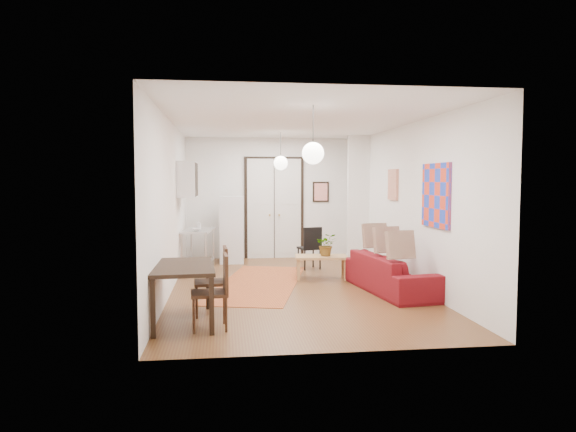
{
  "coord_description": "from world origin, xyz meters",
  "views": [
    {
      "loc": [
        -1.2,
        -8.89,
        1.89
      ],
      "look_at": [
        -0.07,
        0.14,
        1.25
      ],
      "focal_mm": 32.0,
      "sensor_mm": 36.0,
      "label": 1
    }
  ],
  "objects": [
    {
      "name": "painting_popart",
      "position": [
        2.08,
        -1.25,
        1.65
      ],
      "size": [
        0.05,
        1.0,
        1.0
      ],
      "primitive_type": "cube",
      "color": "red",
      "rests_on": "wall_right"
    },
    {
      "name": "wall_cabinet",
      "position": [
        -1.92,
        1.5,
        1.9
      ],
      "size": [
        0.35,
        1.0,
        0.7
      ],
      "primitive_type": "cube",
      "color": "white",
      "rests_on": "wall_left"
    },
    {
      "name": "dining_chair_far",
      "position": [
        -1.4,
        -2.31,
        0.55
      ],
      "size": [
        0.48,
        0.66,
        0.95
      ],
      "rotation": [
        0.0,
        0.0,
        -1.51
      ],
      "color": "#3D2013",
      "rests_on": "floor"
    },
    {
      "name": "dining_table",
      "position": [
        -1.75,
        -2.06,
        0.68
      ],
      "size": [
        0.88,
        1.43,
        0.77
      ],
      "rotation": [
        0.0,
        0.0,
        0.07
      ],
      "color": "black",
      "rests_on": "floor"
    },
    {
      "name": "fridge",
      "position": [
        -1.04,
        2.83,
        0.76
      ],
      "size": [
        0.54,
        0.54,
        1.52
      ],
      "primitive_type": "cube",
      "rotation": [
        0.0,
        0.0,
        -0.01
      ],
      "color": "white",
      "rests_on": "floor"
    },
    {
      "name": "kitchen_counter",
      "position": [
        -1.75,
        1.91,
        0.55
      ],
      "size": [
        0.7,
        1.18,
        0.86
      ],
      "rotation": [
        0.0,
        0.0,
        -0.12
      ],
      "color": "#B9BBBE",
      "rests_on": "floor"
    },
    {
      "name": "wall_back",
      "position": [
        0.0,
        3.5,
        1.45
      ],
      "size": [
        4.2,
        0.02,
        2.9
      ],
      "primitive_type": "cube",
      "color": "white",
      "rests_on": "floor"
    },
    {
      "name": "wall_left",
      "position": [
        -2.1,
        0.0,
        1.45
      ],
      "size": [
        0.02,
        7.0,
        2.9
      ],
      "primitive_type": "cube",
      "color": "white",
      "rests_on": "floor"
    },
    {
      "name": "kilim_rug",
      "position": [
        -0.58,
        0.38,
        0.0
      ],
      "size": [
        2.18,
        3.82,
        0.01
      ],
      "primitive_type": "cube",
      "rotation": [
        0.0,
        0.0,
        -0.24
      ],
      "color": "#B05A2C",
      "rests_on": "floor"
    },
    {
      "name": "sofa",
      "position": [
        1.61,
        -0.58,
        0.32
      ],
      "size": [
        1.15,
        2.27,
        0.64
      ],
      "primitive_type": "imported",
      "rotation": [
        0.0,
        0.0,
        1.71
      ],
      "color": "maroon",
      "rests_on": "floor"
    },
    {
      "name": "wall_front",
      "position": [
        0.0,
        -3.5,
        1.45
      ],
      "size": [
        4.2,
        0.02,
        2.9
      ],
      "primitive_type": "cube",
      "color": "white",
      "rests_on": "floor"
    },
    {
      "name": "black_side_chair",
      "position": [
        0.59,
        1.91,
        0.53
      ],
      "size": [
        0.5,
        0.51,
        0.9
      ],
      "rotation": [
        0.0,
        0.0,
        3.39
      ],
      "color": "black",
      "rests_on": "floor"
    },
    {
      "name": "soap_bottle",
      "position": [
        -1.75,
        2.16,
        0.95
      ],
      "size": [
        0.09,
        0.09,
        0.18
      ],
      "primitive_type": "imported",
      "rotation": [
        0.0,
        0.0,
        -0.12
      ],
      "color": "teal",
      "rests_on": "kitchen_counter"
    },
    {
      "name": "double_doors",
      "position": [
        0.0,
        3.46,
        1.2
      ],
      "size": [
        1.44,
        0.06,
        2.5
      ],
      "primitive_type": "cube",
      "color": "silver",
      "rests_on": "wall_back"
    },
    {
      "name": "ceiling",
      "position": [
        0.0,
        0.0,
        2.9
      ],
      "size": [
        4.2,
        7.0,
        0.02
      ],
      "primitive_type": "cube",
      "color": "white",
      "rests_on": "wall_back"
    },
    {
      "name": "pendant_front",
      "position": [
        0.0,
        -2.0,
        2.25
      ],
      "size": [
        0.3,
        0.3,
        0.8
      ],
      "color": "white",
      "rests_on": "ceiling"
    },
    {
      "name": "floor",
      "position": [
        0.0,
        0.0,
        0.0
      ],
      "size": [
        7.0,
        7.0,
        0.0
      ],
      "primitive_type": "plane",
      "color": "brown",
      "rests_on": "ground"
    },
    {
      "name": "coffee_table",
      "position": [
        0.64,
        0.71,
        0.38
      ],
      "size": [
        1.05,
        0.66,
        0.44
      ],
      "rotation": [
        0.0,
        0.0,
        -0.12
      ],
      "color": "tan",
      "rests_on": "floor"
    },
    {
      "name": "dining_chair_near",
      "position": [
        -1.4,
        -1.61,
        0.55
      ],
      "size": [
        0.48,
        0.66,
        0.95
      ],
      "rotation": [
        0.0,
        0.0,
        -1.51
      ],
      "color": "#3D2013",
      "rests_on": "floor"
    },
    {
      "name": "stub_partition",
      "position": [
        1.85,
        2.55,
        1.45
      ],
      "size": [
        0.5,
        0.1,
        2.9
      ],
      "primitive_type": "cube",
      "color": "white",
      "rests_on": "floor"
    },
    {
      "name": "wall_right",
      "position": [
        2.1,
        0.0,
        1.45
      ],
      "size": [
        0.02,
        7.0,
        2.9
      ],
      "primitive_type": "cube",
      "color": "white",
      "rests_on": "floor"
    },
    {
      "name": "bowl",
      "position": [
        -1.75,
        1.61,
        0.88
      ],
      "size": [
        0.23,
        0.23,
        0.05
      ],
      "primitive_type": "imported",
      "rotation": [
        0.0,
        0.0,
        -0.12
      ],
      "color": "silver",
      "rests_on": "kitchen_counter"
    },
    {
      "name": "pendant_back",
      "position": [
        0.0,
        2.0,
        2.25
      ],
      "size": [
        0.3,
        0.3,
        0.8
      ],
      "color": "white",
      "rests_on": "ceiling"
    },
    {
      "name": "potted_plant",
      "position": [
        0.74,
        0.71,
        0.65
      ],
      "size": [
        0.42,
        0.38,
        0.43
      ],
      "primitive_type": "imported",
      "rotation": [
        0.0,
        0.0,
        -0.12
      ],
      "color": "#285A2C",
      "rests_on": "coffee_table"
    },
    {
      "name": "poster_back",
      "position": [
        1.15,
        3.47,
        1.6
      ],
      "size": [
        0.4,
        0.03,
        0.5
      ],
      "primitive_type": "cube",
      "color": "red",
      "rests_on": "wall_back"
    },
    {
      "name": "painting_abstract",
      "position": [
        2.08,
        0.8,
        1.8
      ],
      "size": [
        0.05,
        0.5,
        0.6
      ],
      "primitive_type": "cube",
      "color": "beige",
      "rests_on": "wall_right"
    },
    {
      "name": "print_left",
      "position": [
        -2.07,
        2.0,
        1.95
      ],
      "size": [
        0.03,
        0.44,
        0.54
      ],
      "primitive_type": "cube",
      "color": "olive",
      "rests_on": "wall_left"
    }
  ]
}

